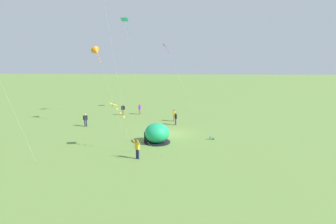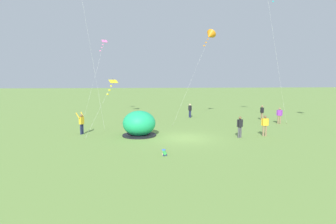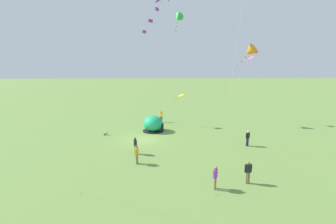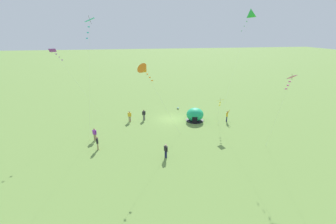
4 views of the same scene
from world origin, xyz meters
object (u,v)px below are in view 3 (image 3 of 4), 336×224
Objects in this scene: popup_tent at (153,124)px; kite_orange at (250,52)px; person_arms_raised at (161,116)px; kite_green at (178,18)px; toddler_crawling at (106,134)px; person_near_tent at (215,176)px; kite_pink at (249,61)px; person_with_toddler at (137,153)px; person_center_field at (135,145)px; person_watching_sky at (248,137)px; person_far_back at (248,171)px; kite_yellow at (179,97)px; kite_purple at (159,7)px.

kite_orange reaches higher than popup_tent.
person_arms_raised is 14.64m from kite_green.
toddler_crawling is 0.32× the size of person_near_tent.
toddler_crawling is at bearing -73.74° from kite_pink.
person_arms_raised reaches higher than person_with_toddler.
person_arms_raised is at bearing 167.20° from person_center_field.
person_watching_sky is 14.22m from kite_pink.
person_center_field is 1.00× the size of person_watching_sky.
person_with_toddler is 13.74m from kite_orange.
kite_yellow is (-16.66, -3.32, 3.28)m from person_far_back.
person_center_field is 13.21m from person_arms_raised.
person_far_back is at bearing 54.58° from person_center_field.
kite_pink reaches higher than popup_tent.
person_far_back is at bearing -22.38° from person_watching_sky.
kite_green is at bearing 178.46° from kite_yellow.
person_arms_raised is 0.19× the size of kite_pink.
person_center_field is 1.00× the size of person_with_toddler.
person_with_toddler is at bearing -79.67° from kite_orange.
person_near_tent is at bearing -35.26° from kite_orange.
person_center_field is at bearing -168.86° from kite_purple.
popup_tent is at bearing -56.24° from kite_yellow.
person_near_tent is at bearing 51.70° from person_with_toddler.
popup_tent is at bearing -163.47° from person_near_tent.
popup_tent is 6.18m from toddler_crawling.
person_near_tent is at bearing 9.16° from person_arms_raised.
kite_yellow reaches higher than person_watching_sky.
person_with_toddler is 23.03m from kite_pink.
toddler_crawling is (1.46, -5.95, -0.82)m from popup_tent.
person_watching_sky is at bearing 108.55° from person_with_toddler.
kite_yellow is at bearing -154.06° from kite_orange.
kite_orange reaches higher than person_arms_raised.
popup_tent is 12.05m from person_watching_sky.
person_with_toddler is (2.27, 0.32, 0.00)m from person_center_field.
kite_purple is at bearing 1.47° from popup_tent.
popup_tent is 0.54× the size of kite_yellow.
kite_orange is at bearing 161.32° from person_far_back.
person_center_field is 12.22m from kite_yellow.
popup_tent is 1.49× the size of person_arms_raised.
person_far_back and person_near_tent have the same top height.
kite_green is at bearing -178.21° from person_near_tent.
kite_purple is 1.15× the size of kite_pink.
person_with_toddler is 0.17× the size of kite_pink.
popup_tent is 8.18m from person_center_field.
kite_yellow is (-10.47, 5.40, 3.28)m from person_center_field.
popup_tent reaches higher than person_arms_raised.
person_arms_raised is (-12.88, 2.93, 0.03)m from person_center_field.
toddler_crawling is 0.32× the size of person_with_toddler.
kite_pink is at bearing 107.25° from popup_tent.
person_near_tent is at bearing 1.79° from kite_green.
kite_pink reaches higher than person_with_toddler.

